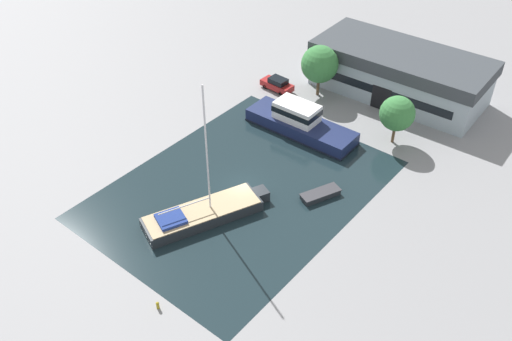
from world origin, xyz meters
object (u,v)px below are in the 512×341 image
(quay_tree_near_building, at_px, (320,64))
(motor_cruiser, at_px, (300,122))
(sailboat_moored, at_px, (204,213))
(warehouse_building, at_px, (400,73))
(parked_car, at_px, (277,84))
(small_dinghy, at_px, (320,194))
(quay_tree_by_water, at_px, (397,114))

(quay_tree_near_building, distance_m, motor_cruiser, 8.95)
(sailboat_moored, bearing_deg, quay_tree_near_building, 123.27)
(warehouse_building, relative_size, quay_tree_near_building, 3.30)
(parked_car, bearing_deg, small_dinghy, -128.24)
(parked_car, distance_m, motor_cruiser, 9.40)
(warehouse_building, xyz_separation_m, parked_car, (-11.89, -8.55, -2.05))
(quay_tree_near_building, height_order, motor_cruiser, quay_tree_near_building)
(parked_car, xyz_separation_m, sailboat_moored, (9.02, -22.68, -0.17))
(warehouse_building, height_order, parked_car, warehouse_building)
(warehouse_building, relative_size, parked_car, 4.95)
(quay_tree_near_building, relative_size, parked_car, 1.50)
(small_dinghy, bearing_deg, motor_cruiser, 159.47)
(warehouse_building, xyz_separation_m, small_dinghy, (3.69, -21.97, -2.56))
(warehouse_building, distance_m, quay_tree_by_water, 10.52)
(warehouse_building, bearing_deg, motor_cruiser, -109.27)
(quay_tree_by_water, xyz_separation_m, small_dinghy, (-0.90, -12.53, -3.31))
(quay_tree_near_building, bearing_deg, small_dinghy, -54.73)
(quay_tree_by_water, relative_size, sailboat_moored, 0.40)
(quay_tree_near_building, distance_m, small_dinghy, 19.56)
(quay_tree_near_building, bearing_deg, parked_car, -153.56)
(quay_tree_near_building, xyz_separation_m, sailboat_moored, (4.52, -24.92, -3.48))
(warehouse_building, xyz_separation_m, sailboat_moored, (-2.86, -31.22, -2.22))
(sailboat_moored, bearing_deg, small_dinghy, 77.69)
(quay_tree_by_water, relative_size, small_dinghy, 1.31)
(parked_car, distance_m, small_dinghy, 20.57)
(parked_car, distance_m, sailboat_moored, 24.41)
(sailboat_moored, xyz_separation_m, motor_cruiser, (-1.54, 17.00, 0.56))
(parked_car, bearing_deg, motor_cruiser, -124.67)
(quay_tree_by_water, xyz_separation_m, motor_cruiser, (-9.00, -4.79, -2.41))
(warehouse_building, relative_size, motor_cruiser, 1.63)
(parked_car, bearing_deg, sailboat_moored, -155.80)
(warehouse_building, xyz_separation_m, quay_tree_near_building, (-7.38, -6.31, 1.25))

